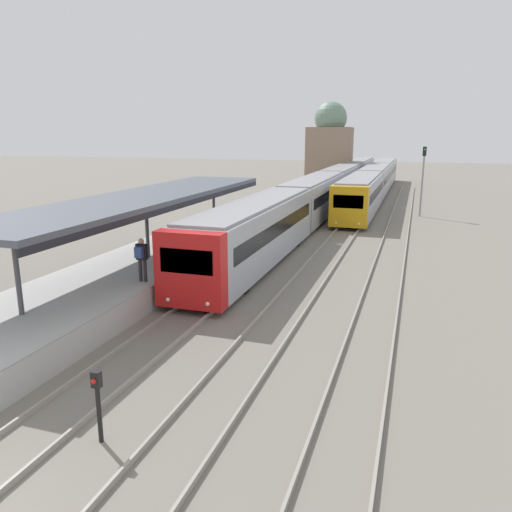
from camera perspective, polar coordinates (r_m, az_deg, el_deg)
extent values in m
cube|color=#4C515B|center=(22.63, -12.53, 6.61)|extent=(4.00, 19.36, 0.20)
cube|color=black|center=(21.74, -8.01, 5.94)|extent=(0.08, 19.36, 0.24)
cylinder|color=#47474C|center=(16.78, -25.63, -1.79)|extent=(0.16, 0.16, 2.63)
cylinder|color=#47474C|center=(22.84, -12.35, 3.08)|extent=(0.16, 0.16, 2.63)
cylinder|color=#47474C|center=(29.69, -4.85, 5.76)|extent=(0.16, 0.16, 2.63)
cylinder|color=#2D2D33|center=(19.32, -13.07, -1.60)|extent=(0.14, 0.14, 0.85)
cylinder|color=#2D2D33|center=(19.22, -12.56, -1.65)|extent=(0.14, 0.14, 0.85)
cube|color=black|center=(19.09, -12.93, 0.47)|extent=(0.40, 0.22, 0.60)
sphere|color=tan|center=(19.01, -12.99, 1.66)|extent=(0.22, 0.22, 0.22)
cube|color=#334C8E|center=(18.92, -13.24, 0.40)|extent=(0.30, 0.18, 0.40)
cube|color=red|center=(18.06, -7.48, -1.58)|extent=(2.60, 0.70, 2.79)
cube|color=black|center=(17.67, -7.97, -0.63)|extent=(2.03, 0.04, 0.89)
sphere|color=#EFEACC|center=(18.42, -10.03, -4.92)|extent=(0.16, 0.16, 0.16)
sphere|color=#EFEACC|center=(17.77, -5.55, -5.47)|extent=(0.16, 0.16, 0.16)
cube|color=#A8ADB7|center=(24.92, -0.06, 2.79)|extent=(2.60, 14.43, 2.79)
cube|color=gray|center=(24.69, -0.06, 6.10)|extent=(2.29, 14.14, 0.12)
cube|color=black|center=(24.86, -0.06, 3.48)|extent=(2.62, 13.28, 0.72)
cylinder|color=black|center=(21.37, -6.78, -2.80)|extent=(0.12, 0.70, 0.70)
cylinder|color=black|center=(20.58, -1.16, -3.36)|extent=(0.12, 0.70, 0.70)
cylinder|color=black|center=(29.89, 0.69, 2.06)|extent=(0.12, 0.70, 0.70)
cylinder|color=black|center=(29.33, 4.82, 1.79)|extent=(0.12, 0.70, 0.70)
cube|color=#A8ADB7|center=(39.08, 6.67, 6.69)|extent=(2.60, 14.43, 2.79)
cube|color=gray|center=(38.93, 6.73, 8.81)|extent=(2.29, 14.14, 0.12)
cube|color=black|center=(39.05, 6.68, 7.13)|extent=(2.62, 13.28, 0.72)
cylinder|color=black|center=(34.99, 3.31, 3.76)|extent=(0.12, 0.70, 0.70)
cylinder|color=black|center=(34.51, 6.87, 3.55)|extent=(0.12, 0.70, 0.70)
cylinder|color=black|center=(44.03, 6.42, 5.76)|extent=(0.12, 0.70, 0.70)
cylinder|color=black|center=(43.65, 9.27, 5.60)|extent=(0.12, 0.70, 0.70)
cube|color=#A8ADB7|center=(53.58, 9.83, 8.47)|extent=(2.60, 14.43, 2.79)
cube|color=gray|center=(53.47, 9.89, 10.02)|extent=(2.29, 14.14, 0.12)
cube|color=black|center=(53.55, 9.84, 8.80)|extent=(2.62, 13.28, 0.72)
cylinder|color=black|center=(49.29, 7.69, 6.57)|extent=(0.12, 0.70, 0.70)
cylinder|color=black|center=(48.95, 10.25, 6.42)|extent=(0.12, 0.70, 0.70)
cylinder|color=black|center=(58.48, 9.37, 7.62)|extent=(0.12, 0.70, 0.70)
cylinder|color=black|center=(58.20, 11.54, 7.50)|extent=(0.12, 0.70, 0.70)
cube|color=#A8ADB7|center=(68.20, 11.65, 9.48)|extent=(2.60, 14.43, 2.79)
cube|color=gray|center=(68.11, 11.71, 10.70)|extent=(2.29, 14.14, 0.12)
cube|color=black|center=(68.18, 11.66, 9.74)|extent=(2.62, 13.28, 0.72)
cylinder|color=black|center=(63.80, 10.11, 8.09)|extent=(0.12, 0.70, 0.70)
cylinder|color=black|center=(63.54, 12.10, 7.98)|extent=(0.12, 0.70, 0.70)
cylinder|color=black|center=(73.07, 11.15, 8.74)|extent=(0.12, 0.70, 0.70)
cylinder|color=black|center=(72.84, 12.90, 8.64)|extent=(0.12, 0.70, 0.70)
cube|color=gold|center=(34.30, 10.54, 5.55)|extent=(2.58, 0.70, 2.76)
cube|color=black|center=(33.92, 10.49, 6.12)|extent=(2.01, 0.04, 0.88)
sphere|color=#EFEACC|center=(34.24, 9.10, 3.77)|extent=(0.16, 0.16, 0.16)
sphere|color=#EFEACC|center=(34.04, 11.67, 3.60)|extent=(0.16, 0.16, 0.16)
cube|color=#A8ADB7|center=(41.15, 11.83, 6.82)|extent=(2.58, 13.21, 2.76)
cube|color=gray|center=(41.01, 11.93, 8.82)|extent=(2.27, 12.95, 0.12)
cube|color=black|center=(41.12, 11.85, 7.24)|extent=(2.60, 12.15, 0.72)
cylinder|color=black|center=(37.25, 9.32, 4.21)|extent=(0.12, 0.70, 0.70)
cylinder|color=black|center=(37.00, 12.68, 3.99)|extent=(0.12, 0.70, 0.70)
cylinder|color=black|center=(45.67, 10.98, 5.88)|extent=(0.12, 0.70, 0.70)
cylinder|color=black|center=(45.46, 13.73, 5.70)|extent=(0.12, 0.70, 0.70)
cube|color=#A8ADB7|center=(54.59, 13.43, 8.38)|extent=(2.58, 13.21, 2.76)
cube|color=gray|center=(54.48, 13.51, 9.88)|extent=(2.27, 12.95, 0.12)
cube|color=black|center=(54.56, 13.45, 8.70)|extent=(2.60, 12.15, 0.72)
cylinder|color=black|center=(50.57, 11.69, 6.59)|extent=(0.12, 0.70, 0.70)
cylinder|color=black|center=(50.38, 14.18, 6.43)|extent=(0.12, 0.70, 0.70)
cylinder|color=black|center=(59.06, 12.64, 7.53)|extent=(0.12, 0.70, 0.70)
cylinder|color=black|center=(58.90, 14.78, 7.40)|extent=(0.12, 0.70, 0.70)
cube|color=#A8ADB7|center=(68.07, 14.40, 9.32)|extent=(2.58, 13.21, 2.76)
cube|color=gray|center=(67.99, 14.47, 10.52)|extent=(2.27, 12.95, 0.12)
cube|color=black|center=(68.05, 14.41, 9.57)|extent=(2.60, 12.15, 0.72)
cylinder|color=black|center=(63.99, 13.08, 7.96)|extent=(0.12, 0.70, 0.70)
cylinder|color=black|center=(63.85, 15.05, 7.84)|extent=(0.12, 0.70, 0.70)
cylinder|color=black|center=(72.52, 13.70, 8.57)|extent=(0.12, 0.70, 0.70)
cylinder|color=black|center=(72.39, 15.44, 8.46)|extent=(0.12, 0.70, 0.70)
cylinder|color=black|center=(11.53, -17.48, -16.92)|extent=(0.10, 0.10, 1.28)
cube|color=black|center=(11.15, -17.78, -13.28)|extent=(0.20, 0.14, 0.36)
sphere|color=red|center=(11.08, -18.06, -13.47)|extent=(0.11, 0.11, 0.11)
cylinder|color=gray|center=(41.78, 18.46, 8.01)|extent=(0.14, 0.14, 5.47)
cube|color=black|center=(41.64, 18.72, 11.27)|extent=(0.28, 0.20, 0.70)
sphere|color=green|center=(41.52, 18.73, 11.46)|extent=(0.14, 0.14, 0.14)
cube|color=#89705B|center=(62.28, 8.39, 11.03)|extent=(5.01, 5.01, 7.22)
sphere|color=slate|center=(62.25, 8.54, 15.32)|extent=(3.86, 3.86, 3.86)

